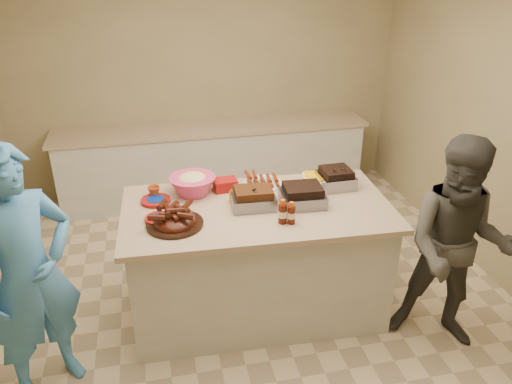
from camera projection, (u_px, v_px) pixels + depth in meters
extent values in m
cube|color=#47230F|center=(253.00, 207.00, 3.80)|extent=(0.34, 0.27, 0.10)
cube|color=black|center=(302.00, 204.00, 3.84)|extent=(0.35, 0.29, 0.10)
cube|color=gray|center=(335.00, 186.00, 4.12)|extent=(0.28, 0.28, 0.11)
cylinder|color=silver|center=(262.00, 184.00, 4.16)|extent=(0.34, 0.34, 0.05)
cube|color=#FFBA08|center=(322.00, 184.00, 4.16)|extent=(0.35, 0.29, 0.08)
cylinder|color=#401106|center=(282.00, 223.00, 3.58)|extent=(0.07, 0.07, 0.19)
cylinder|color=#401106|center=(291.00, 223.00, 3.58)|extent=(0.06, 0.06, 0.17)
cylinder|color=#E99B00|center=(232.00, 202.00, 3.87)|extent=(0.04, 0.04, 0.12)
imported|color=silver|center=(259.00, 200.00, 3.90)|extent=(0.14, 0.05, 0.14)
cylinder|color=maroon|center=(156.00, 202.00, 3.87)|extent=(0.24, 0.24, 0.03)
cylinder|color=maroon|center=(159.00, 221.00, 3.61)|extent=(0.21, 0.21, 0.03)
imported|color=#AF4719|center=(155.00, 197.00, 3.95)|extent=(0.10, 0.09, 0.10)
cube|color=maroon|center=(226.00, 190.00, 4.06)|extent=(0.19, 0.15, 0.09)
imported|color=#4389CB|center=(55.00, 381.00, 3.52)|extent=(1.60, 1.82, 0.43)
imported|color=#484640|center=(439.00, 336.00, 3.92)|extent=(1.51, 1.83, 0.62)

